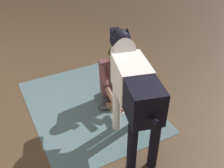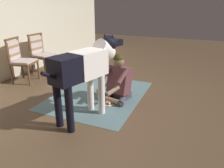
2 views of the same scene
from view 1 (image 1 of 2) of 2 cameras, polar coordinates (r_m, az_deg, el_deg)
name	(u,v)px [view 1 (image 1 of 2)]	position (r m, az deg, el deg)	size (l,w,h in m)	color
ground_plane	(108,110)	(3.64, -0.80, -5.78)	(16.09, 16.09, 0.00)	brown
area_rug	(89,105)	(3.73, -5.09, -4.71)	(2.10, 1.62, 0.01)	slate
person_sitting_on_floor	(115,79)	(3.64, 0.68, 1.07)	(0.71, 0.58, 0.85)	#3B3B45
large_dog	(132,83)	(2.75, 4.56, 0.11)	(1.58, 0.58, 1.23)	white
hot_dog_on_plate	(119,108)	(3.64, 1.53, -5.28)	(0.25, 0.25, 0.06)	silver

